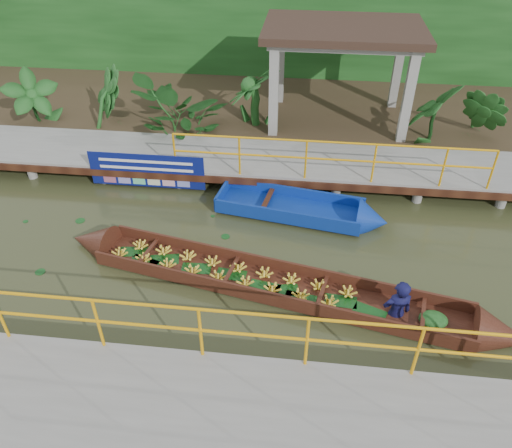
# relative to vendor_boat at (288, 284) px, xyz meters

# --- Properties ---
(ground) EXTENTS (80.00, 80.00, 0.00)m
(ground) POSITION_rel_vendor_boat_xyz_m (-2.01, 0.85, -0.21)
(ground) COLOR #31371B
(ground) RESTS_ON ground
(land_strip) EXTENTS (30.00, 8.00, 0.45)m
(land_strip) POSITION_rel_vendor_boat_xyz_m (-2.01, 8.35, 0.01)
(land_strip) COLOR #372A1B
(land_strip) RESTS_ON ground
(far_dock) EXTENTS (16.00, 2.06, 1.66)m
(far_dock) POSITION_rel_vendor_boat_xyz_m (-2.00, 4.28, 0.27)
(far_dock) COLOR gray
(far_dock) RESTS_ON ground
(near_dock) EXTENTS (18.00, 2.40, 1.73)m
(near_dock) POSITION_rel_vendor_boat_xyz_m (-1.01, -3.35, 0.09)
(near_dock) COLOR gray
(near_dock) RESTS_ON ground
(pavilion) EXTENTS (4.40, 3.00, 3.00)m
(pavilion) POSITION_rel_vendor_boat_xyz_m (0.99, 7.15, 2.61)
(pavilion) COLOR gray
(pavilion) RESTS_ON ground
(foliage_backdrop) EXTENTS (30.00, 0.80, 4.00)m
(foliage_backdrop) POSITION_rel_vendor_boat_xyz_m (-2.01, 10.85, 1.79)
(foliage_backdrop) COLOR #153E13
(foliage_backdrop) RESTS_ON ground
(vendor_boat) EXTENTS (9.26, 2.81, 1.96)m
(vendor_boat) POSITION_rel_vendor_boat_xyz_m (0.00, 0.00, 0.00)
(vendor_boat) COLOR #34160E
(vendor_boat) RESTS_ON ground
(moored_blue_boat) EXTENTS (4.12, 1.68, 0.95)m
(moored_blue_boat) POSITION_rel_vendor_boat_xyz_m (0.84, 2.50, -0.04)
(moored_blue_boat) COLOR navy
(moored_blue_boat) RESTS_ON ground
(blue_banner) EXTENTS (2.94, 0.04, 0.92)m
(blue_banner) POSITION_rel_vendor_boat_xyz_m (-3.76, 3.33, 0.35)
(blue_banner) COLOR navy
(blue_banner) RESTS_ON ground
(tropical_plants) EXTENTS (14.18, 1.18, 1.48)m
(tropical_plants) POSITION_rel_vendor_boat_xyz_m (-1.65, 6.15, 0.98)
(tropical_plants) COLOR #153E13
(tropical_plants) RESTS_ON ground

